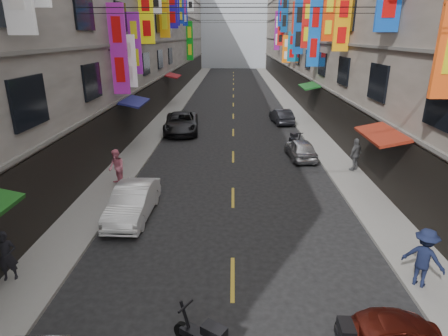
# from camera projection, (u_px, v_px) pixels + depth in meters

# --- Properties ---
(sidewalk_left) EXTENTS (2.00, 90.00, 0.12)m
(sidewalk_left) POSITION_uv_depth(u_px,v_px,m) (177.00, 104.00, 39.67)
(sidewalk_left) COLOR slate
(sidewalk_left) RESTS_ON ground
(sidewalk_right) EXTENTS (2.00, 90.00, 0.12)m
(sidewalk_right) POSITION_uv_depth(u_px,v_px,m) (290.00, 104.00, 39.40)
(sidewalk_right) COLOR slate
(sidewalk_right) RESTS_ON ground
(building_row_left) EXTENTS (10.14, 90.00, 19.00)m
(building_row_left) POSITION_uv_depth(u_px,v_px,m) (112.00, 8.00, 36.65)
(building_row_left) COLOR gray
(building_row_left) RESTS_ON ground
(building_row_right) EXTENTS (10.14, 90.00, 19.00)m
(building_row_right) POSITION_uv_depth(u_px,v_px,m) (358.00, 7.00, 36.10)
(building_row_right) COLOR #A19387
(building_row_right) RESTS_ON ground
(haze_block) EXTENTS (18.00, 8.00, 22.00)m
(haze_block) POSITION_uv_depth(u_px,v_px,m) (234.00, 16.00, 82.96)
(haze_block) COLOR silver
(haze_block) RESTS_ON ground
(shop_signage) EXTENTS (14.00, 55.00, 11.94)m
(shop_signage) POSITION_uv_depth(u_px,v_px,m) (235.00, 6.00, 29.26)
(shop_signage) COLOR #0D5098
(shop_signage) RESTS_ON ground
(street_awnings) EXTENTS (13.99, 35.20, 0.41)m
(street_awnings) POSITION_uv_depth(u_px,v_px,m) (214.00, 102.00, 23.51)
(street_awnings) COLOR #175216
(street_awnings) RESTS_ON ground
(overhead_cables) EXTENTS (14.00, 38.04, 1.24)m
(overhead_cables) POSITION_uv_depth(u_px,v_px,m) (234.00, 6.00, 25.30)
(overhead_cables) COLOR black
(overhead_cables) RESTS_ON ground
(lane_markings) EXTENTS (0.12, 80.20, 0.01)m
(lane_markings) POSITION_uv_depth(u_px,v_px,m) (233.00, 110.00, 36.73)
(lane_markings) COLOR gold
(lane_markings) RESTS_ON ground
(scooter_far_right) EXTENTS (0.71, 1.77, 1.14)m
(scooter_far_right) POSITION_uv_depth(u_px,v_px,m) (295.00, 140.00, 24.48)
(scooter_far_right) COLOR black
(scooter_far_right) RESTS_ON ground
(car_left_mid) EXTENTS (1.51, 4.04, 1.32)m
(car_left_mid) POSITION_uv_depth(u_px,v_px,m) (133.00, 202.00, 14.92)
(car_left_mid) COLOR white
(car_left_mid) RESTS_ON ground
(car_left_far) EXTENTS (2.90, 5.49, 1.47)m
(car_left_far) POSITION_uv_depth(u_px,v_px,m) (181.00, 123.00, 28.04)
(car_left_far) COLOR black
(car_left_far) RESTS_ON ground
(car_right_mid) EXTENTS (1.65, 3.58, 1.19)m
(car_right_mid) POSITION_uv_depth(u_px,v_px,m) (301.00, 149.00, 22.13)
(car_right_mid) COLOR #A6A6AB
(car_right_mid) RESTS_ON ground
(car_right_far) EXTENTS (1.77, 3.81, 1.21)m
(car_right_far) POSITION_uv_depth(u_px,v_px,m) (282.00, 116.00, 30.99)
(car_right_far) COLOR #24252B
(car_right_far) RESTS_ON ground
(pedestrian_lnear) EXTENTS (0.69, 0.66, 1.54)m
(pedestrian_lnear) POSITION_uv_depth(u_px,v_px,m) (7.00, 256.00, 10.85)
(pedestrian_lnear) COLOR black
(pedestrian_lnear) RESTS_ON sidewalk_left
(pedestrian_lfar) EXTENTS (1.00, 1.03, 1.76)m
(pedestrian_lfar) POSITION_uv_depth(u_px,v_px,m) (117.00, 168.00, 17.77)
(pedestrian_lfar) COLOR pink
(pedestrian_lfar) RESTS_ON sidewalk_left
(pedestrian_rnear) EXTENTS (1.27, 1.19, 1.78)m
(pedestrian_rnear) POSITION_uv_depth(u_px,v_px,m) (424.00, 258.00, 10.55)
(pedestrian_rnear) COLOR #141A37
(pedestrian_rnear) RESTS_ON sidewalk_right
(pedestrian_rfar) EXTENTS (1.15, 1.12, 1.75)m
(pedestrian_rfar) POSITION_uv_depth(u_px,v_px,m) (355.00, 154.00, 19.73)
(pedestrian_rfar) COLOR #58585A
(pedestrian_rfar) RESTS_ON sidewalk_right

